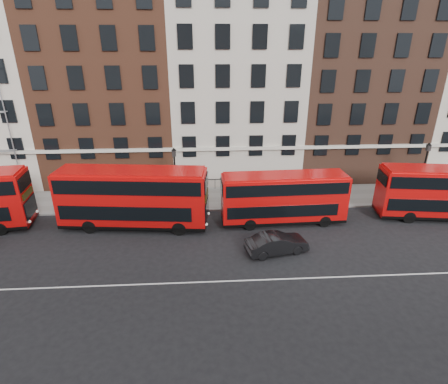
{
  "coord_description": "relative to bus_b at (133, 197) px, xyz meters",
  "views": [
    {
      "loc": [
        -3.44,
        -19.57,
        13.37
      ],
      "look_at": [
        -1.97,
        5.0,
        3.0
      ],
      "focal_mm": 28.0,
      "sensor_mm": 36.0,
      "label": 1
    }
  ],
  "objects": [
    {
      "name": "ground",
      "position": [
        9.01,
        -5.48,
        -2.57
      ],
      "size": [
        120.0,
        120.0,
        0.0
      ],
      "primitive_type": "plane",
      "color": "black",
      "rests_on": "ground"
    },
    {
      "name": "pavement",
      "position": [
        9.01,
        5.02,
        -2.49
      ],
      "size": [
        80.0,
        5.0,
        0.15
      ],
      "primitive_type": "cube",
      "color": "gray",
      "rests_on": "ground"
    },
    {
      "name": "kerb",
      "position": [
        9.01,
        2.52,
        -2.49
      ],
      "size": [
        80.0,
        0.3,
        0.16
      ],
      "primitive_type": "cube",
      "color": "gray",
      "rests_on": "ground"
    },
    {
      "name": "road_centre_line",
      "position": [
        9.01,
        -7.48,
        -2.56
      ],
      "size": [
        70.0,
        0.12,
        0.01
      ],
      "primitive_type": "cube",
      "color": "white",
      "rests_on": "ground"
    },
    {
      "name": "building_terrace",
      "position": [
        8.71,
        12.4,
        7.67
      ],
      "size": [
        64.0,
        11.95,
        22.0
      ],
      "color": "beige",
      "rests_on": "ground"
    },
    {
      "name": "bus_b",
      "position": [
        0.0,
        0.0,
        0.0
      ],
      "size": [
        11.61,
        3.9,
        4.79
      ],
      "rotation": [
        0.0,
        0.0,
        -0.1
      ],
      "color": "#C00A09",
      "rests_on": "ground"
    },
    {
      "name": "bus_c",
      "position": [
        11.79,
        -0.0,
        -0.34
      ],
      "size": [
        9.97,
        2.71,
        4.16
      ],
      "rotation": [
        0.0,
        0.0,
        0.03
      ],
      "color": "#C00A09",
      "rests_on": "ground"
    },
    {
      "name": "bus_d",
      "position": [
        25.13,
        0.0,
        -0.22
      ],
      "size": [
        10.66,
        3.85,
        4.38
      ],
      "rotation": [
        0.0,
        0.0,
        -0.13
      ],
      "color": "#C00A09",
      "rests_on": "ground"
    },
    {
      "name": "car_front",
      "position": [
        10.48,
        -4.44,
        -1.85
      ],
      "size": [
        4.57,
        2.43,
        1.43
      ],
      "primitive_type": "imported",
      "rotation": [
        0.0,
        0.0,
        1.79
      ],
      "color": "black",
      "rests_on": "ground"
    },
    {
      "name": "lamp_post_left",
      "position": [
        3.06,
        3.46,
        0.51
      ],
      "size": [
        0.44,
        0.44,
        5.33
      ],
      "color": "black",
      "rests_on": "pavement"
    },
    {
      "name": "lamp_post_right",
      "position": [
        25.46,
        3.8,
        0.51
      ],
      "size": [
        0.44,
        0.44,
        5.33
      ],
      "color": "black",
      "rests_on": "pavement"
    },
    {
      "name": "iron_railings",
      "position": [
        9.01,
        7.22,
        -1.92
      ],
      "size": [
        6.6,
        0.06,
        1.0
      ],
      "primitive_type": null,
      "color": "black",
      "rests_on": "pavement"
    }
  ]
}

